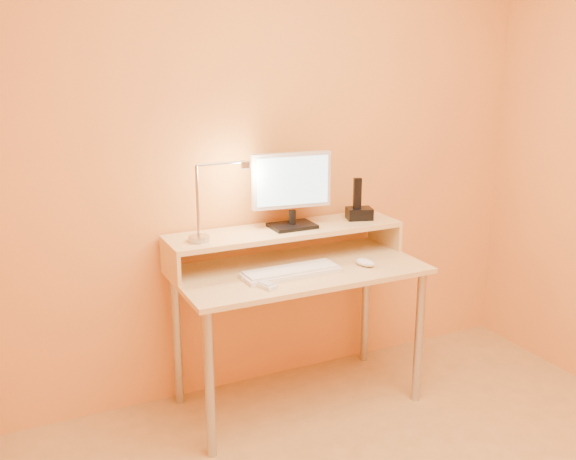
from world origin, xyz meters
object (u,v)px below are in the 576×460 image
monitor_panel (291,180)px  phone_dock (359,214)px  lamp_base (199,239)px  keyboard (291,273)px  mouse (365,262)px  remote_control (259,283)px

monitor_panel → phone_dock: bearing=4.9°
lamp_base → phone_dock: phone_dock is taller
monitor_panel → keyboard: bearing=-110.0°
mouse → keyboard: bearing=156.6°
monitor_panel → keyboard: size_ratio=0.85×
monitor_panel → phone_dock: monitor_panel is taller
lamp_base → phone_dock: (0.89, 0.03, 0.02)m
phone_dock → remote_control: (-0.69, -0.29, -0.18)m
mouse → remote_control: mouse is taller
monitor_panel → mouse: 0.54m
monitor_panel → phone_dock: (0.39, -0.01, -0.21)m
lamp_base → mouse: 0.81m
monitor_panel → phone_dock: 0.44m
keyboard → mouse: mouse is taller
lamp_base → remote_control: 0.36m
lamp_base → remote_control: (0.19, -0.26, -0.16)m
keyboard → remote_control: (-0.19, -0.06, -0.00)m
mouse → monitor_panel: bearing=116.3°
mouse → phone_dock: bearing=47.5°
phone_dock → remote_control: bearing=-140.6°
keyboard → lamp_base: bearing=151.5°
phone_dock → mouse: (-0.12, -0.27, -0.17)m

